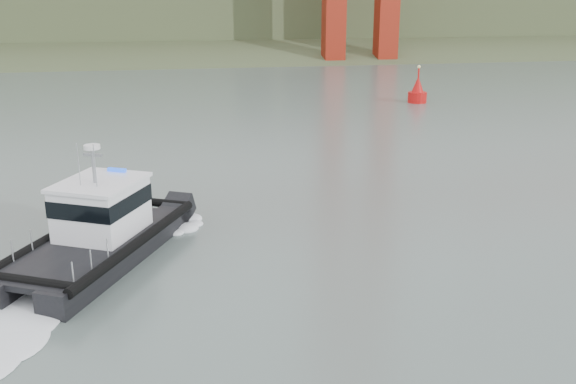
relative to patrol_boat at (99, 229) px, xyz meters
name	(u,v)px	position (x,y,z in m)	size (l,w,h in m)	color
ground	(352,316)	(8.83, -6.67, -1.23)	(400.00, 400.00, 0.00)	#54635C
headlands	(195,5)	(8.83, 118.83, 5.82)	(500.00, 105.36, 27.12)	#3E512E
patrol_boat	(99,229)	(0.00, 0.00, 0.00)	(7.75, 10.66, 4.89)	black
nav_buoy	(417,92)	(26.45, 33.22, -0.23)	(1.81, 1.81, 3.77)	red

